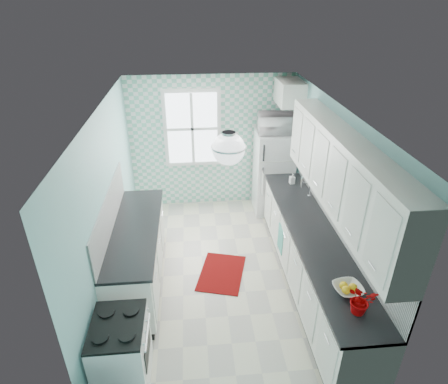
{
  "coord_description": "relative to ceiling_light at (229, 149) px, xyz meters",
  "views": [
    {
      "loc": [
        -0.38,
        -4.37,
        3.75
      ],
      "look_at": [
        0.05,
        0.25,
        1.25
      ],
      "focal_mm": 30.0,
      "sensor_mm": 36.0,
      "label": 1
    }
  ],
  "objects": [
    {
      "name": "floor",
      "position": [
        0.0,
        0.8,
        -2.33
      ],
      "size": [
        3.0,
        4.4,
        0.02
      ],
      "primitive_type": "cube",
      "color": "beige",
      "rests_on": "ground"
    },
    {
      "name": "ceiling",
      "position": [
        0.0,
        0.8,
        0.19
      ],
      "size": [
        3.0,
        4.4,
        0.02
      ],
      "primitive_type": "cube",
      "color": "white",
      "rests_on": "wall_back"
    },
    {
      "name": "wall_back",
      "position": [
        0.0,
        3.01,
        -1.07
      ],
      "size": [
        3.0,
        0.02,
        2.5
      ],
      "primitive_type": "cube",
      "color": "#87C8C6",
      "rests_on": "floor"
    },
    {
      "name": "wall_front",
      "position": [
        0.0,
        -1.41,
        -1.07
      ],
      "size": [
        3.0,
        0.02,
        2.5
      ],
      "primitive_type": "cube",
      "color": "#87C8C6",
      "rests_on": "floor"
    },
    {
      "name": "wall_left",
      "position": [
        -1.51,
        0.8,
        -1.07
      ],
      "size": [
        0.02,
        4.4,
        2.5
      ],
      "primitive_type": "cube",
      "color": "#87C8C6",
      "rests_on": "floor"
    },
    {
      "name": "wall_right",
      "position": [
        1.51,
        0.8,
        -1.07
      ],
      "size": [
        0.02,
        4.4,
        2.5
      ],
      "primitive_type": "cube",
      "color": "#87C8C6",
      "rests_on": "floor"
    },
    {
      "name": "accent_wall",
      "position": [
        0.0,
        2.99,
        -1.07
      ],
      "size": [
        3.0,
        0.01,
        2.5
      ],
      "primitive_type": "cube",
      "color": "#71C3A8",
      "rests_on": "wall_back"
    },
    {
      "name": "window",
      "position": [
        -0.35,
        2.96,
        -0.77
      ],
      "size": [
        1.04,
        0.05,
        1.44
      ],
      "color": "white",
      "rests_on": "wall_back"
    },
    {
      "name": "backsplash_right",
      "position": [
        1.49,
        0.4,
        -1.13
      ],
      "size": [
        0.02,
        3.6,
        0.51
      ],
      "primitive_type": "cube",
      "color": "white",
      "rests_on": "wall_right"
    },
    {
      "name": "backsplash_left",
      "position": [
        -1.49,
        0.73,
        -1.13
      ],
      "size": [
        0.02,
        2.15,
        0.51
      ],
      "primitive_type": "cube",
      "color": "white",
      "rests_on": "wall_left"
    },
    {
      "name": "upper_cabinets_right",
      "position": [
        1.33,
        0.2,
        -0.42
      ],
      "size": [
        0.33,
        3.2,
        0.9
      ],
      "primitive_type": "cube",
      "color": "white",
      "rests_on": "wall_right"
    },
    {
      "name": "upper_cabinet_fridge",
      "position": [
        1.3,
        2.63,
        -0.07
      ],
      "size": [
        0.4,
        0.74,
        0.4
      ],
      "primitive_type": "cube",
      "color": "white",
      "rests_on": "wall_right"
    },
    {
      "name": "ceiling_light",
      "position": [
        0.0,
        0.0,
        0.0
      ],
      "size": [
        0.34,
        0.34,
        0.35
      ],
      "color": "silver",
      "rests_on": "ceiling"
    },
    {
      "name": "base_cabinets_right",
      "position": [
        1.2,
        0.4,
        -1.87
      ],
      "size": [
        0.6,
        3.6,
        0.9
      ],
      "primitive_type": "cube",
      "color": "white",
      "rests_on": "floor"
    },
    {
      "name": "countertop_right",
      "position": [
        1.19,
        0.4,
        -1.4
      ],
      "size": [
        0.63,
        3.6,
        0.04
      ],
      "primitive_type": "cube",
      "color": "black",
      "rests_on": "base_cabinets_right"
    },
    {
      "name": "base_cabinets_left",
      "position": [
        -1.2,
        0.73,
        -1.87
      ],
      "size": [
        0.6,
        2.15,
        0.9
      ],
      "primitive_type": "cube",
      "color": "white",
      "rests_on": "floor"
    },
    {
      "name": "countertop_left",
      "position": [
        -1.19,
        0.73,
        -1.4
      ],
      "size": [
        0.63,
        2.15,
        0.04
      ],
      "primitive_type": "cube",
      "color": "black",
      "rests_on": "base_cabinets_left"
    },
    {
      "name": "fridge",
      "position": [
        1.11,
        2.6,
        -1.55
      ],
      "size": [
        0.68,
        0.67,
        1.55
      ],
      "rotation": [
        0.0,
        0.0,
        0.04
      ],
      "color": "white",
      "rests_on": "floor"
    },
    {
      "name": "stove",
      "position": [
        -1.2,
        -0.83,
        -1.9
      ],
      "size": [
        0.54,
        0.67,
        0.81
      ],
      "rotation": [
        0.0,
        0.0,
        -0.04
      ],
      "color": "white",
      "rests_on": "floor"
    },
    {
      "name": "sink",
      "position": [
        1.2,
        1.31,
        -1.39
      ],
      "size": [
        0.51,
        0.43,
        0.53
      ],
      "rotation": [
        0.0,
        0.0,
        0.06
      ],
      "color": "silver",
      "rests_on": "countertop_right"
    },
    {
      "name": "rug",
      "position": [
        -0.01,
        0.79,
        -2.32
      ],
      "size": [
        0.84,
        1.02,
        0.01
      ],
      "primitive_type": "cube",
      "rotation": [
        0.0,
        0.0,
        -0.27
      ],
      "color": "maroon",
      "rests_on": "floor"
    },
    {
      "name": "dish_towel",
      "position": [
        0.89,
        0.92,
        -1.84
      ],
      "size": [
        0.03,
        0.27,
        0.41
      ],
      "primitive_type": "cube",
      "rotation": [
        0.0,
        0.0,
        -0.03
      ],
      "color": "#589C90",
      "rests_on": "base_cabinets_right"
    },
    {
      "name": "fruit_bowl",
      "position": [
        1.2,
        -0.72,
        -1.35
      ],
      "size": [
        0.34,
        0.34,
        0.08
      ],
      "primitive_type": "imported",
      "rotation": [
        0.0,
        0.0,
        0.14
      ],
      "color": "white",
      "rests_on": "countertop_right"
    },
    {
      "name": "potted_plant",
      "position": [
        1.2,
        -1.0,
        -1.23
      ],
      "size": [
        0.3,
        0.26,
        0.3
      ],
      "primitive_type": "imported",
      "rotation": [
        0.0,
        0.0,
        0.11
      ],
      "color": "maroon",
      "rests_on": "countertop_right"
    },
    {
      "name": "soap_bottle",
      "position": [
        1.25,
        1.82,
        -1.29
      ],
      "size": [
        0.09,
        0.09,
        0.18
      ],
      "primitive_type": "imported",
      "rotation": [
        0.0,
        0.0,
        0.11
      ],
      "color": "#7D96AF",
      "rests_on": "countertop_right"
    },
    {
      "name": "microwave",
      "position": [
        1.11,
        2.6,
        -0.6
      ],
      "size": [
        0.64,
        0.46,
        0.34
      ],
      "primitive_type": "imported",
      "rotation": [
        0.0,
        0.0,
        3.08
      ],
      "color": "white",
      "rests_on": "fridge"
    }
  ]
}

